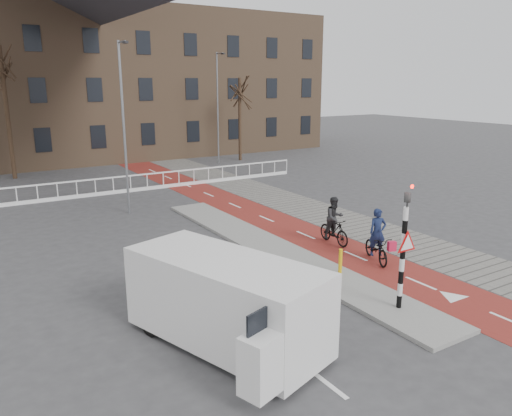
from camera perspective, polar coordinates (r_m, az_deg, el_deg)
ground at (r=16.40m, az=12.20°, el=-8.36°), size 120.00×120.00×0.00m
bike_lane at (r=24.87m, az=-1.31°, el=-0.18°), size 2.50×60.00×0.01m
sidewalk at (r=26.35m, az=3.94°, el=0.63°), size 3.00×60.00×0.01m
curb_island at (r=18.86m, az=2.21°, el=-4.79°), size 1.80×16.00×0.12m
traffic_signal at (r=14.01m, az=16.57°, el=-3.93°), size 0.80×0.80×3.68m
bollard at (r=16.54m, az=9.62°, el=-6.03°), size 0.12×0.12×0.84m
cyclist_near at (r=18.13m, az=13.66°, el=-4.02°), size 1.28×1.94×1.92m
cyclist_far at (r=19.71m, az=8.92°, el=-1.88°), size 0.83×1.77×1.89m
van at (r=12.11m, az=-3.50°, el=-10.52°), size 3.50×5.46×2.19m
railing at (r=28.94m, az=-19.77°, el=1.66°), size 28.00×0.10×0.99m
townhouse_row at (r=43.46m, az=-22.44°, el=15.38°), size 46.00×10.00×15.90m
tree_mid at (r=36.05m, az=-26.55°, el=9.60°), size 0.28×0.28×8.37m
tree_right at (r=40.24m, az=-1.84°, el=10.06°), size 0.25×0.25×6.47m
streetlight_near at (r=24.27m, az=-14.85°, el=8.57°), size 0.12×0.12×8.00m
streetlight_right at (r=38.81m, az=-4.40°, el=11.21°), size 0.12×0.12×8.29m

